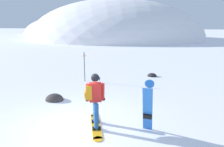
{
  "coord_description": "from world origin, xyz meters",
  "views": [
    {
      "loc": [
        2.73,
        -5.18,
        3.13
      ],
      "look_at": [
        0.24,
        3.29,
        1.0
      ],
      "focal_mm": 32.52,
      "sensor_mm": 36.0,
      "label": 1
    }
  ],
  "objects_px": {
    "rock_dark": "(152,76)",
    "rock_mid": "(55,100)",
    "spare_snowboard": "(148,107)",
    "snowboarder_main": "(94,99)",
    "piste_marker_near": "(84,64)"
  },
  "relations": [
    {
      "from": "rock_mid",
      "to": "spare_snowboard",
      "type": "bearing_deg",
      "value": -20.69
    },
    {
      "from": "rock_dark",
      "to": "rock_mid",
      "type": "xyz_separation_m",
      "value": [
        -3.59,
        -5.31,
        0.0
      ]
    },
    {
      "from": "piste_marker_near",
      "to": "rock_dark",
      "type": "distance_m",
      "value": 4.3
    },
    {
      "from": "rock_dark",
      "to": "rock_mid",
      "type": "relative_size",
      "value": 0.75
    },
    {
      "from": "spare_snowboard",
      "to": "rock_mid",
      "type": "xyz_separation_m",
      "value": [
        -4.1,
        1.55,
        -0.8
      ]
    },
    {
      "from": "spare_snowboard",
      "to": "rock_dark",
      "type": "xyz_separation_m",
      "value": [
        -0.51,
        6.86,
        -0.8
      ]
    },
    {
      "from": "spare_snowboard",
      "to": "snowboarder_main",
      "type": "bearing_deg",
      "value": -176.04
    },
    {
      "from": "snowboarder_main",
      "to": "spare_snowboard",
      "type": "bearing_deg",
      "value": 3.96
    },
    {
      "from": "snowboarder_main",
      "to": "rock_dark",
      "type": "distance_m",
      "value": 7.12
    },
    {
      "from": "rock_mid",
      "to": "snowboarder_main",
      "type": "bearing_deg",
      "value": -33.72
    },
    {
      "from": "spare_snowboard",
      "to": "rock_mid",
      "type": "height_order",
      "value": "spare_snowboard"
    },
    {
      "from": "spare_snowboard",
      "to": "piste_marker_near",
      "type": "height_order",
      "value": "piste_marker_near"
    },
    {
      "from": "snowboarder_main",
      "to": "rock_mid",
      "type": "height_order",
      "value": "snowboarder_main"
    },
    {
      "from": "rock_dark",
      "to": "rock_mid",
      "type": "bearing_deg",
      "value": -124.05
    },
    {
      "from": "rock_dark",
      "to": "rock_mid",
      "type": "distance_m",
      "value": 6.41
    }
  ]
}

